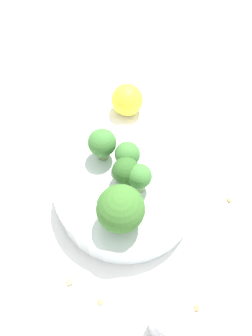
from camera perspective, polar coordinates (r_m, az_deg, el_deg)
ground_plane at (r=0.50m, az=-0.00°, el=-5.27°), size 3.00×3.00×0.00m
bowl at (r=0.48m, az=-0.00°, el=-3.87°), size 0.21×0.21×0.05m
broccoli_floret_0 at (r=0.43m, az=-0.18°, el=-0.58°), size 0.04×0.04×0.05m
broccoli_floret_1 at (r=0.43m, az=2.43°, el=-1.48°), size 0.03×0.03×0.05m
broccoli_floret_2 at (r=0.45m, az=0.24°, el=2.32°), size 0.04×0.04×0.05m
broccoli_floret_3 at (r=0.40m, az=-0.94°, el=-7.16°), size 0.06×0.06×0.07m
broccoli_floret_4 at (r=0.46m, az=-4.16°, el=4.29°), size 0.04×0.04×0.05m
pepper_shaker at (r=0.41m, az=6.74°, el=-25.05°), size 0.03×0.03×0.08m
lemon_wedge at (r=0.59m, az=0.21°, el=11.79°), size 0.06×0.06×0.06m
almond_crumb_0 at (r=0.52m, az=17.56°, el=-5.31°), size 0.01×0.01×0.01m
almond_crumb_1 at (r=0.45m, az=12.25°, el=-22.73°), size 0.01×0.01×0.01m
almond_crumb_2 at (r=0.57m, az=-2.84°, el=5.99°), size 0.01×0.01×0.01m
almond_crumb_3 at (r=0.46m, az=-9.90°, el=-18.83°), size 0.01×0.01×0.01m
almond_crumb_4 at (r=0.45m, az=-4.56°, el=-22.16°), size 0.01×0.01×0.01m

